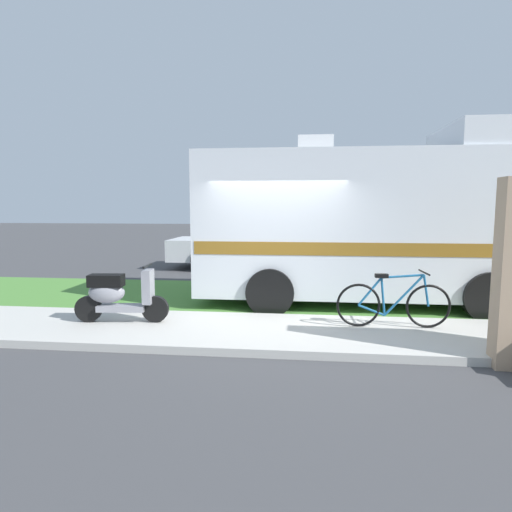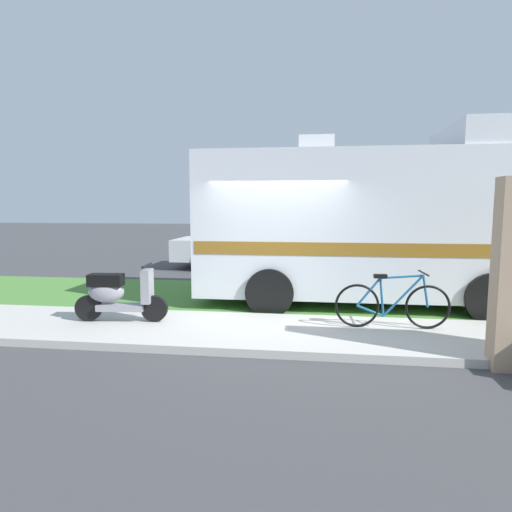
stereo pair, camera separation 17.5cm
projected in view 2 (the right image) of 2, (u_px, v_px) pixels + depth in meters
The scene contains 9 objects.
ground_plane at pixel (276, 317), 8.02m from camera, with size 80.00×80.00×0.00m, color #424244.
sidewalk at pixel (269, 333), 6.83m from camera, with size 24.00×2.00×0.12m.
grass_strip at pixel (282, 298), 9.49m from camera, with size 24.00×3.40×0.08m.
motorhome_rv at pixel (369, 222), 8.85m from camera, with size 6.63×2.68×3.58m.
scooter at pixel (117, 294), 7.25m from camera, with size 1.56×0.50×0.97m.
bicycle at pixel (392, 304), 6.85m from camera, with size 1.79×0.52×0.90m.
pickup_truck_near at pixel (286, 238), 14.04m from camera, with size 5.78×2.16×1.88m.
pickup_truck_far at pixel (348, 235), 16.56m from camera, with size 5.25×2.33×1.75m.
bottle_green at pixel (506, 340), 5.95m from camera, with size 0.08×0.08×0.24m.
Camera 2 is at (0.68, -7.81, 2.05)m, focal length 30.49 mm.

